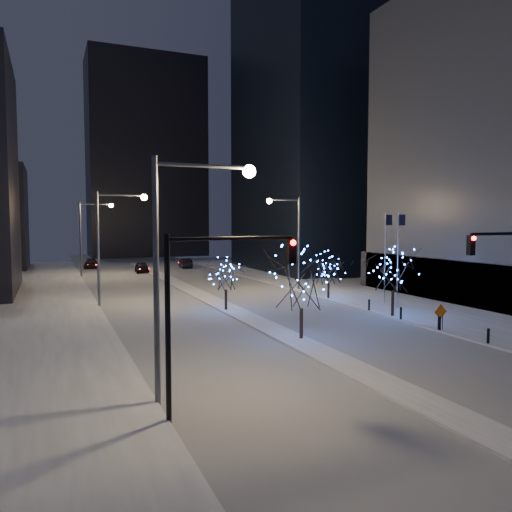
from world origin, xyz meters
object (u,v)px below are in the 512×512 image
car_mid (185,263)px  holiday_tree_plaza_far (329,269)px  car_far (91,264)px  construction_sign (441,314)px  holiday_tree_median_near (302,282)px  car_near (142,267)px  street_lamp_east (291,231)px  holiday_tree_plaza_near (393,271)px  street_lamp_w_near (182,245)px  street_lamp_w_mid (110,232)px  traffic_signal_west (209,293)px  holiday_tree_median_far (226,275)px  street_lamp_w_far (89,228)px

car_mid → holiday_tree_plaza_far: 37.49m
car_far → construction_sign: bearing=-65.7°
holiday_tree_median_near → holiday_tree_plaza_far: 16.77m
car_near → street_lamp_east: bearing=-60.5°
holiday_tree_plaza_near → construction_sign: holiday_tree_plaza_near is taller
street_lamp_w_near → street_lamp_w_mid: 25.00m
traffic_signal_west → street_lamp_w_near: bearing=104.0°
street_lamp_east → holiday_tree_median_far: (-10.58, -9.11, -3.47)m
traffic_signal_west → street_lamp_w_far: bearing=90.5°
car_mid → holiday_tree_median_near: size_ratio=0.77×
traffic_signal_west → holiday_tree_median_far: 22.42m
traffic_signal_west → holiday_tree_median_near: size_ratio=1.18×
street_lamp_w_near → holiday_tree_median_far: (8.44, 18.89, -3.51)m
car_far → holiday_tree_median_near: size_ratio=0.83×
car_far → holiday_tree_plaza_near: (18.28, -51.52, 2.89)m
car_near → holiday_tree_plaza_near: bearing=-69.2°
street_lamp_w_near → car_mid: (15.22, 58.12, -5.75)m
car_near → construction_sign: construction_sign is taller
car_far → holiday_tree_plaza_far: 45.82m
car_near → car_far: size_ratio=0.92×
street_lamp_w_mid → street_lamp_w_far: 25.00m
street_lamp_w_near → car_near: street_lamp_w_near is taller
holiday_tree_median_near → street_lamp_east: bearing=65.0°
car_far → holiday_tree_median_near: (8.28, -55.39, 2.99)m
traffic_signal_west → holiday_tree_median_far: bearing=69.2°
traffic_signal_west → holiday_tree_plaza_near: (18.94, 13.37, -1.15)m
holiday_tree_median_far → construction_sign: bearing=-49.9°
holiday_tree_plaza_near → street_lamp_w_mid: bearing=144.9°
street_lamp_w_far → car_near: bearing=22.8°
street_lamp_w_far → car_near: street_lamp_w_far is taller
street_lamp_east → car_mid: bearing=97.2°
street_lamp_east → traffic_signal_west: size_ratio=1.43×
street_lamp_east → holiday_tree_plaza_far: (0.42, -7.08, -3.55)m
traffic_signal_west → car_mid: traffic_signal_west is taller
street_lamp_w_far → holiday_tree_median_near: 43.64m
street_lamp_w_near → street_lamp_east: bearing=55.8°
street_lamp_w_mid → holiday_tree_plaza_far: size_ratio=2.27×
street_lamp_w_far → holiday_tree_plaza_near: bearing=-63.3°
holiday_tree_plaza_far → street_lamp_w_far: bearing=123.8°
holiday_tree_plaza_far → car_near: bearing=110.4°
holiday_tree_median_far → holiday_tree_plaza_far: holiday_tree_plaza_far is taller
street_lamp_w_near → holiday_tree_median_far: size_ratio=2.34×
car_far → holiday_tree_plaza_near: bearing=-63.8°
street_lamp_w_near → holiday_tree_plaza_far: 28.78m
street_lamp_w_mid → holiday_tree_median_far: street_lamp_w_mid is taller
holiday_tree_median_far → holiday_tree_plaza_far: 11.19m
car_mid → holiday_tree_plaza_near: (4.22, -46.75, 2.86)m
holiday_tree_median_far → construction_sign: 16.87m
holiday_tree_median_near → construction_sign: bearing=-8.3°
street_lamp_w_near → holiday_tree_plaza_near: bearing=30.3°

